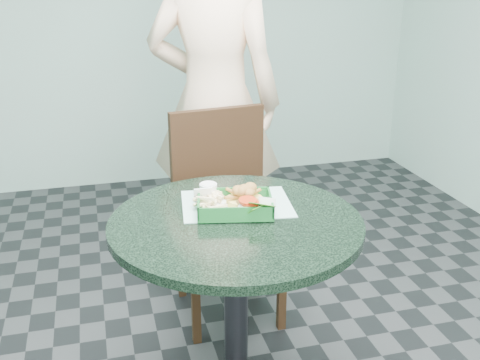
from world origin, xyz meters
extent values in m
cylinder|color=black|center=(0.00, 0.00, 0.38)|extent=(0.08, 0.08, 0.70)
cylinder|color=black|center=(0.00, 0.00, 0.73)|extent=(0.81, 0.81, 0.03)
cube|color=#412E1E|center=(0.13, 0.63, 0.45)|extent=(0.45, 0.45, 0.04)
cube|color=#412E1E|center=(0.13, 0.83, 0.70)|extent=(0.45, 0.04, 0.46)
cube|color=#412E1E|center=(-0.06, 0.44, 0.21)|extent=(0.04, 0.04, 0.43)
cube|color=#412E1E|center=(0.32, 0.44, 0.21)|extent=(0.04, 0.04, 0.43)
cube|color=#412E1E|center=(-0.06, 0.82, 0.21)|extent=(0.04, 0.04, 0.43)
cube|color=#412E1E|center=(0.32, 0.82, 0.21)|extent=(0.04, 0.04, 0.43)
imported|color=beige|center=(0.17, 1.06, 1.09)|extent=(0.94, 0.79, 2.18)
cube|color=#9DD0C2|center=(0.03, 0.12, 0.75)|extent=(0.40, 0.32, 0.00)
cube|color=#156125|center=(0.01, 0.05, 0.76)|extent=(0.24, 0.18, 0.01)
cube|color=white|center=(0.01, 0.05, 0.76)|extent=(0.23, 0.16, 0.00)
cube|color=#156125|center=(0.01, 0.14, 0.78)|extent=(0.24, 0.01, 0.04)
cube|color=#156125|center=(0.01, -0.03, 0.78)|extent=(0.24, 0.01, 0.04)
cube|color=#156125|center=(0.13, 0.05, 0.78)|extent=(0.01, 0.18, 0.04)
cube|color=#156125|center=(-0.11, 0.05, 0.78)|extent=(0.01, 0.18, 0.04)
cylinder|color=#E2C352|center=(0.04, 0.08, 0.78)|extent=(0.12, 0.12, 0.02)
cylinder|color=white|center=(-0.08, 0.15, 0.80)|extent=(0.06, 0.06, 0.03)
cylinder|color=white|center=(-0.08, 0.15, 0.82)|extent=(0.05, 0.05, 0.00)
cylinder|color=white|center=(0.06, 0.01, 0.78)|extent=(0.07, 0.07, 0.02)
torus|color=silver|center=(0.06, 0.01, 0.79)|extent=(0.07, 0.07, 0.01)
cylinder|color=#B82D0F|center=(0.06, 0.01, 0.80)|extent=(0.06, 0.06, 0.01)
camera|label=1|loc=(-0.41, -1.57, 1.52)|focal=42.00mm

